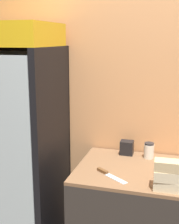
{
  "coord_description": "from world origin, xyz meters",
  "views": [
    {
      "loc": [
        0.01,
        -1.32,
        1.87
      ],
      "look_at": [
        -0.65,
        0.97,
        1.31
      ],
      "focal_mm": 50.0,
      "sensor_mm": 36.0,
      "label": 1
    }
  ],
  "objects_px": {
    "beverage_cooler": "(18,132)",
    "condiment_jar": "(149,150)",
    "sandwich_stack_middle": "(176,176)",
    "chefs_knife": "(107,174)",
    "sandwich_stack_top": "(176,166)",
    "napkin_dispenser": "(127,148)",
    "sandwich_stack_bottom": "(175,186)"
  },
  "relations": [
    {
      "from": "sandwich_stack_top",
      "to": "chefs_knife",
      "type": "height_order",
      "value": "sandwich_stack_top"
    },
    {
      "from": "sandwich_stack_top",
      "to": "sandwich_stack_bottom",
      "type": "bearing_deg",
      "value": 180.0
    },
    {
      "from": "beverage_cooler",
      "to": "condiment_jar",
      "type": "relative_size",
      "value": 15.17
    },
    {
      "from": "beverage_cooler",
      "to": "sandwich_stack_middle",
      "type": "relative_size",
      "value": 6.97
    },
    {
      "from": "napkin_dispenser",
      "to": "sandwich_stack_bottom",
      "type": "bearing_deg",
      "value": -54.28
    },
    {
      "from": "sandwich_stack_bottom",
      "to": "chefs_knife",
      "type": "relative_size",
      "value": 1.08
    },
    {
      "from": "sandwich_stack_bottom",
      "to": "sandwich_stack_top",
      "type": "relative_size",
      "value": 1.0
    },
    {
      "from": "beverage_cooler",
      "to": "sandwich_stack_bottom",
      "type": "height_order",
      "value": "beverage_cooler"
    },
    {
      "from": "sandwich_stack_top",
      "to": "chefs_knife",
      "type": "bearing_deg",
      "value": 165.6
    },
    {
      "from": "beverage_cooler",
      "to": "sandwich_stack_bottom",
      "type": "distance_m",
      "value": 1.39
    },
    {
      "from": "condiment_jar",
      "to": "sandwich_stack_top",
      "type": "bearing_deg",
      "value": -67.81
    },
    {
      "from": "sandwich_stack_top",
      "to": "condiment_jar",
      "type": "bearing_deg",
      "value": 112.19
    },
    {
      "from": "sandwich_stack_bottom",
      "to": "sandwich_stack_middle",
      "type": "relative_size",
      "value": 0.99
    },
    {
      "from": "chefs_knife",
      "to": "sandwich_stack_middle",
      "type": "bearing_deg",
      "value": -14.4
    },
    {
      "from": "sandwich_stack_middle",
      "to": "sandwich_stack_top",
      "type": "distance_m",
      "value": 0.07
    },
    {
      "from": "sandwich_stack_bottom",
      "to": "napkin_dispenser",
      "type": "xyz_separation_m",
      "value": [
        -0.41,
        0.57,
        0.03
      ]
    },
    {
      "from": "sandwich_stack_middle",
      "to": "napkin_dispenser",
      "type": "height_order",
      "value": "sandwich_stack_middle"
    },
    {
      "from": "chefs_knife",
      "to": "condiment_jar",
      "type": "height_order",
      "value": "condiment_jar"
    },
    {
      "from": "beverage_cooler",
      "to": "sandwich_stack_bottom",
      "type": "relative_size",
      "value": 7.05
    },
    {
      "from": "chefs_knife",
      "to": "condiment_jar",
      "type": "bearing_deg",
      "value": 58.38
    },
    {
      "from": "sandwich_stack_bottom",
      "to": "sandwich_stack_middle",
      "type": "bearing_deg",
      "value": 0.0
    },
    {
      "from": "sandwich_stack_top",
      "to": "beverage_cooler",
      "type": "bearing_deg",
      "value": 164.74
    },
    {
      "from": "beverage_cooler",
      "to": "condiment_jar",
      "type": "xyz_separation_m",
      "value": [
        1.11,
        0.18,
        -0.12
      ]
    },
    {
      "from": "sandwich_stack_middle",
      "to": "chefs_knife",
      "type": "bearing_deg",
      "value": 165.6
    },
    {
      "from": "beverage_cooler",
      "to": "sandwich_stack_middle",
      "type": "distance_m",
      "value": 1.38
    },
    {
      "from": "sandwich_stack_middle",
      "to": "napkin_dispenser",
      "type": "bearing_deg",
      "value": 125.72
    },
    {
      "from": "sandwich_stack_middle",
      "to": "condiment_jar",
      "type": "bearing_deg",
      "value": 112.19
    },
    {
      "from": "condiment_jar",
      "to": "chefs_knife",
      "type": "bearing_deg",
      "value": -121.62
    },
    {
      "from": "beverage_cooler",
      "to": "napkin_dispenser",
      "type": "distance_m",
      "value": 0.95
    },
    {
      "from": "chefs_knife",
      "to": "napkin_dispenser",
      "type": "relative_size",
      "value": 2.18
    },
    {
      "from": "beverage_cooler",
      "to": "sandwich_stack_top",
      "type": "height_order",
      "value": "beverage_cooler"
    },
    {
      "from": "sandwich_stack_middle",
      "to": "chefs_knife",
      "type": "distance_m",
      "value": 0.5
    }
  ]
}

